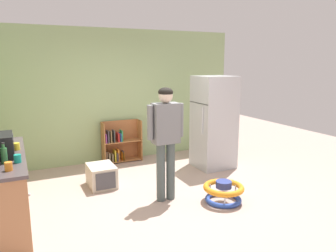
# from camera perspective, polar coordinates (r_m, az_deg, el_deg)

# --- Properties ---
(ground_plane) EXTENTS (12.00, 12.00, 0.00)m
(ground_plane) POSITION_cam_1_polar(r_m,az_deg,el_deg) (5.00, -0.31, -12.84)
(ground_plane) COLOR tan
(ground_plane) RESTS_ON ground
(back_wall) EXTENTS (5.20, 0.06, 2.70)m
(back_wall) POSITION_cam_1_polar(r_m,az_deg,el_deg) (6.78, -8.81, 5.29)
(back_wall) COLOR #9AB57D
(back_wall) RESTS_ON ground
(kitchen_counter) EXTENTS (0.65, 1.94, 0.90)m
(kitchen_counter) POSITION_cam_1_polar(r_m,az_deg,el_deg) (4.71, -27.46, -9.81)
(kitchen_counter) COLOR #B2764C
(kitchen_counter) RESTS_ON ground
(refrigerator) EXTENTS (0.73, 0.68, 1.78)m
(refrigerator) POSITION_cam_1_polar(r_m,az_deg,el_deg) (6.32, 8.08, 0.67)
(refrigerator) COLOR #B7BABF
(refrigerator) RESTS_ON ground
(bookshelf) EXTENTS (0.80, 0.28, 0.85)m
(bookshelf) POSITION_cam_1_polar(r_m,az_deg,el_deg) (6.76, -8.63, -3.25)
(bookshelf) COLOR #A46839
(bookshelf) RESTS_ON ground
(standing_person) EXTENTS (0.57, 0.22, 1.69)m
(standing_person) POSITION_cam_1_polar(r_m,az_deg,el_deg) (4.68, -0.41, -1.35)
(standing_person) COLOR #4A5756
(standing_person) RESTS_ON ground
(baby_walker) EXTENTS (0.60, 0.60, 0.32)m
(baby_walker) POSITION_cam_1_polar(r_m,az_deg,el_deg) (4.93, 9.78, -11.34)
(baby_walker) COLOR #2E4FB6
(baby_walker) RESTS_ON ground
(pet_carrier) EXTENTS (0.42, 0.55, 0.36)m
(pet_carrier) POSITION_cam_1_polar(r_m,az_deg,el_deg) (5.54, -11.67, -8.60)
(pet_carrier) COLOR beige
(pet_carrier) RESTS_ON ground
(banana_bunch) EXTENTS (0.15, 0.16, 0.04)m
(banana_bunch) POSITION_cam_1_polar(r_m,az_deg,el_deg) (4.82, -27.08, -3.35)
(banana_bunch) COLOR yellow
(banana_bunch) RESTS_ON kitchen_counter
(green_glass_bottle) EXTENTS (0.07, 0.07, 0.25)m
(green_glass_bottle) POSITION_cam_1_polar(r_m,az_deg,el_deg) (4.14, -26.99, -4.59)
(green_glass_bottle) COLOR #33753D
(green_glass_bottle) RESTS_ON kitchen_counter
(yellow_cup) EXTENTS (0.08, 0.08, 0.09)m
(yellow_cup) POSITION_cam_1_polar(r_m,az_deg,el_deg) (4.70, -25.19, -3.29)
(yellow_cup) COLOR yellow
(yellow_cup) RESTS_ON kitchen_counter
(orange_cup) EXTENTS (0.08, 0.08, 0.09)m
(orange_cup) POSITION_cam_1_polar(r_m,az_deg,el_deg) (3.86, -26.36, -6.41)
(orange_cup) COLOR orange
(orange_cup) RESTS_ON kitchen_counter
(teal_cup) EXTENTS (0.08, 0.08, 0.09)m
(teal_cup) POSITION_cam_1_polar(r_m,az_deg,el_deg) (4.12, -25.05, -5.24)
(teal_cup) COLOR teal
(teal_cup) RESTS_ON kitchen_counter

